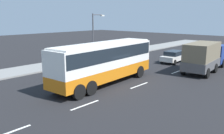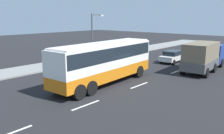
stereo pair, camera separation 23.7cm
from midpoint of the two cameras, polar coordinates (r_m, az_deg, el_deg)
ground_plane at (r=21.07m, az=-0.28°, el=-3.61°), size 120.00×120.00×0.00m
sidewalk_curb at (r=28.41m, az=-15.48°, el=0.20°), size 80.00×4.00×0.15m
lane_centreline at (r=20.58m, az=7.00°, el=-4.07°), size 40.10×0.16×0.01m
coach_bus at (r=20.06m, az=-2.12°, el=1.95°), size 10.84×3.14×3.51m
cargo_truck at (r=26.79m, az=20.86°, el=2.57°), size 7.99×3.10×3.07m
car_white_minivan at (r=31.07m, az=14.19°, el=2.56°), size 4.69×2.02×1.46m
pedestrian_near_curb at (r=31.53m, az=-6.74°, el=3.47°), size 0.32×0.32×1.57m
street_lamp at (r=30.44m, az=-4.66°, el=8.10°), size 2.06×0.24×5.88m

